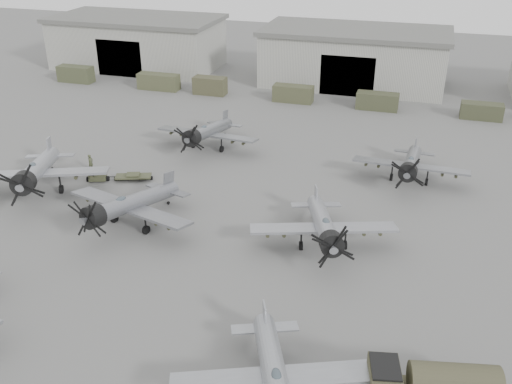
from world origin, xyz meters
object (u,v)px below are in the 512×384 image
fuel_tanker (434,383)px  ground_crew (91,163)px  aircraft_mid_1 (127,205)px  aircraft_mid_2 (324,227)px  aircraft_mid_0 (36,171)px  aircraft_far_1 (411,164)px  aircraft_far_0 (206,132)px  aircraft_near_1 (275,378)px  tug_trailer (111,176)px

fuel_tanker → ground_crew: (-36.18, 23.07, -0.75)m
aircraft_mid_1 → aircraft_mid_2: bearing=20.4°
aircraft_mid_0 → aircraft_far_1: (35.09, 13.33, -0.37)m
aircraft_mid_0 → ground_crew: bearing=51.3°
aircraft_mid_0 → aircraft_mid_2: size_ratio=1.12×
aircraft_mid_2 → aircraft_far_0: size_ratio=1.00×
aircraft_mid_0 → ground_crew: (1.87, 6.56, -1.59)m
aircraft_far_0 → aircraft_mid_0: bearing=-122.6°
aircraft_near_1 → aircraft_mid_2: aircraft_mid_2 is taller
aircraft_far_0 → tug_trailer: aircraft_far_0 is taller
aircraft_near_1 → aircraft_mid_0: (-29.46, 19.22, 0.36)m
aircraft_near_1 → tug_trailer: size_ratio=1.82×
aircraft_far_1 → ground_crew: bearing=-166.1°
tug_trailer → ground_crew: size_ratio=3.44×
fuel_tanker → ground_crew: bearing=135.6°
aircraft_far_1 → tug_trailer: bearing=-161.9°
tug_trailer → ground_crew: bearing=134.1°
aircraft_near_1 → ground_crew: bearing=114.7°
aircraft_far_0 → tug_trailer: (-6.55, -10.69, -1.74)m
aircraft_mid_1 → aircraft_far_0: bearing=105.3°
fuel_tanker → aircraft_near_1: bearing=-174.3°
aircraft_mid_0 → aircraft_mid_1: size_ratio=1.07×
tug_trailer → ground_crew: (-3.37, 1.64, 0.45)m
aircraft_near_1 → aircraft_far_1: size_ratio=0.99×
tug_trailer → ground_crew: ground_crew is taller
aircraft_far_0 → fuel_tanker: bearing=-46.3°
aircraft_far_1 → tug_trailer: size_ratio=1.84×
aircraft_far_1 → tug_trailer: 31.05m
aircraft_far_0 → aircraft_far_1: 23.40m
fuel_tanker → tug_trailer: 39.20m
aircraft_mid_1 → aircraft_mid_2: aircraft_mid_1 is taller
fuel_tanker → tug_trailer: bearing=135.0°
aircraft_far_1 → aircraft_near_1: bearing=-97.5°
ground_crew → aircraft_mid_0: bearing=172.1°
ground_crew → tug_trailer: bearing=-107.8°
aircraft_mid_1 → tug_trailer: bearing=143.4°
aircraft_far_0 → aircraft_mid_1: bearing=-85.8°
aircraft_near_1 → aircraft_mid_1: (-17.72, 15.80, 0.15)m
aircraft_far_0 → aircraft_far_1: bearing=-1.2°
aircraft_far_1 → fuel_tanker: 29.99m
aircraft_far_1 → ground_crew: aircraft_far_1 is taller
aircraft_far_1 → fuel_tanker: (2.97, -29.84, -0.48)m
aircraft_near_1 → ground_crew: 37.77m
aircraft_mid_2 → aircraft_far_1: bearing=49.7°
aircraft_near_1 → aircraft_mid_2: 17.30m
aircraft_mid_1 → aircraft_far_1: 28.74m
tug_trailer → ground_crew: 3.78m
aircraft_near_1 → fuel_tanker: bearing=-4.7°
aircraft_far_1 → ground_crew: 33.92m
aircraft_near_1 → ground_crew: aircraft_near_1 is taller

